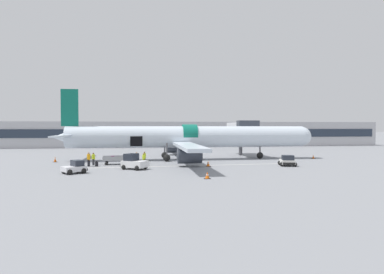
{
  "coord_description": "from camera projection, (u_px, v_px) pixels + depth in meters",
  "views": [
    {
      "loc": [
        -6.26,
        -48.12,
        4.88
      ],
      "look_at": [
        0.64,
        -1.06,
        3.46
      ],
      "focal_mm": 32.0,
      "sensor_mm": 36.0,
      "label": 1
    }
  ],
  "objects": [
    {
      "name": "jet_bridge_stub",
      "position": [
        242.0,
        130.0,
        57.54
      ],
      "size": [
        3.34,
        9.53,
        5.89
      ],
      "color": "#4C4C51",
      "rests_on": "ground_plane"
    },
    {
      "name": "airplane",
      "position": [
        186.0,
        138.0,
        50.75
      ],
      "size": [
        38.64,
        35.28,
        10.21
      ],
      "color": "silver",
      "rests_on": "ground_plane"
    },
    {
      "name": "baggage_cart_loading",
      "position": [
        117.0,
        160.0,
        44.5
      ],
      "size": [
        4.32,
        2.15,
        1.09
      ],
      "color": "#999BA0",
      "rests_on": "ground_plane"
    },
    {
      "name": "ground_plane",
      "position": [
        186.0,
        161.0,
        48.64
      ],
      "size": [
        500.0,
        500.0,
        0.0
      ],
      "primitive_type": "plane",
      "color": "gray"
    },
    {
      "name": "safety_cone_nose",
      "position": [
        313.0,
        157.0,
        52.43
      ],
      "size": [
        0.56,
        0.56,
        0.56
      ],
      "color": "black",
      "rests_on": "ground_plane"
    },
    {
      "name": "ground_crew_loader_a",
      "position": [
        89.0,
        159.0,
        42.13
      ],
      "size": [
        0.53,
        0.59,
        1.75
      ],
      "color": "black",
      "rests_on": "ground_plane"
    },
    {
      "name": "ground_crew_supervisor",
      "position": [
        144.0,
        159.0,
        43.22
      ],
      "size": [
        0.38,
        0.54,
        1.55
      ],
      "color": "#2D2D33",
      "rests_on": "ground_plane"
    },
    {
      "name": "terminal_strip",
      "position": [
        167.0,
        134.0,
        85.65
      ],
      "size": [
        107.94,
        9.43,
        6.1
      ],
      "color": "#B2B2B7",
      "rests_on": "ground_plane"
    },
    {
      "name": "suitcase_on_tarmac_upright",
      "position": [
        97.0,
        164.0,
        42.07
      ],
      "size": [
        0.4,
        0.27,
        0.7
      ],
      "color": "black",
      "rests_on": "ground_plane"
    },
    {
      "name": "baggage_tug_rear",
      "position": [
        75.0,
        168.0,
        35.82
      ],
      "size": [
        2.75,
        2.62,
        1.37
      ],
      "color": "silver",
      "rests_on": "ground_plane"
    },
    {
      "name": "suitcase_on_tarmac_spare",
      "position": [
        133.0,
        163.0,
        43.14
      ],
      "size": [
        0.51,
        0.43,
        0.7
      ],
      "color": "#721951",
      "rests_on": "ground_plane"
    },
    {
      "name": "baggage_tug_lead",
      "position": [
        287.0,
        161.0,
        42.7
      ],
      "size": [
        2.45,
        2.85,
        1.36
      ],
      "color": "silver",
      "rests_on": "ground_plane"
    },
    {
      "name": "ground_crew_helper",
      "position": [
        129.0,
        160.0,
        42.2
      ],
      "size": [
        0.53,
        0.5,
        1.6
      ],
      "color": "black",
      "rests_on": "ground_plane"
    },
    {
      "name": "ground_crew_driver",
      "position": [
        136.0,
        158.0,
        44.21
      ],
      "size": [
        0.48,
        0.56,
        1.62
      ],
      "color": "black",
      "rests_on": "ground_plane"
    },
    {
      "name": "safety_cone_wingtip",
      "position": [
        208.0,
        164.0,
        42.13
      ],
      "size": [
        0.62,
        0.62,
        0.67
      ],
      "color": "black",
      "rests_on": "ground_plane"
    },
    {
      "name": "ground_crew_marshal",
      "position": [
        145.0,
        157.0,
        45.11
      ],
      "size": [
        0.46,
        0.57,
        1.62
      ],
      "color": "#1E2338",
      "rests_on": "ground_plane"
    },
    {
      "name": "apron_marking_line",
      "position": [
        183.0,
        166.0,
        42.7
      ],
      "size": [
        26.51,
        1.65,
        0.01
      ],
      "color": "silver",
      "rests_on": "ground_plane"
    },
    {
      "name": "safety_cone_engine_left",
      "position": [
        207.0,
        175.0,
        32.12
      ],
      "size": [
        0.61,
        0.61,
        0.67
      ],
      "color": "black",
      "rests_on": "ground_plane"
    },
    {
      "name": "baggage_tug_mid",
      "position": [
        134.0,
        163.0,
        39.32
      ],
      "size": [
        3.24,
        2.94,
        1.8
      ],
      "color": "white",
      "rests_on": "ground_plane"
    },
    {
      "name": "safety_cone_tail",
      "position": [
        55.0,
        159.0,
        47.3
      ],
      "size": [
        0.5,
        0.5,
        0.79
      ],
      "color": "black",
      "rests_on": "ground_plane"
    },
    {
      "name": "ground_crew_loader_b",
      "position": [
        93.0,
        159.0,
        43.56
      ],
      "size": [
        0.51,
        0.51,
        1.6
      ],
      "color": "#2D2D33",
      "rests_on": "ground_plane"
    }
  ]
}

